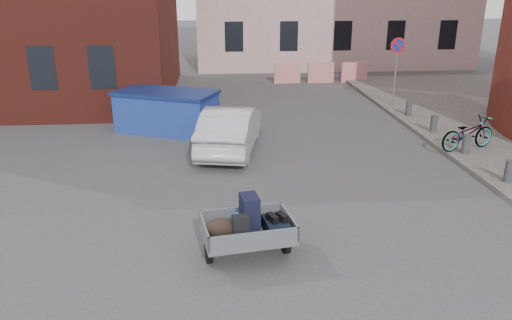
{
  "coord_description": "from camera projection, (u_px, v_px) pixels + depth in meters",
  "views": [
    {
      "loc": [
        -1.17,
        -9.66,
        4.76
      ],
      "look_at": [
        -0.29,
        0.58,
        1.1
      ],
      "focal_mm": 35.0,
      "sensor_mm": 36.0,
      "label": 1
    }
  ],
  "objects": [
    {
      "name": "dumpster",
      "position": [
        167.0,
        111.0,
        16.73
      ],
      "size": [
        3.69,
        2.86,
        1.38
      ],
      "rotation": [
        0.0,
        0.0,
        -0.41
      ],
      "color": "#1F3A94",
      "rests_on": "ground"
    },
    {
      "name": "no_parking_sign",
      "position": [
        397.0,
        57.0,
        19.46
      ],
      "size": [
        0.6,
        0.09,
        2.65
      ],
      "color": "gray",
      "rests_on": "sidewalk"
    },
    {
      "name": "bollards",
      "position": [
        466.0,
        144.0,
        14.3
      ],
      "size": [
        0.22,
        9.02,
        0.55
      ],
      "color": "#3A3A3D",
      "rests_on": "sidewalk"
    },
    {
      "name": "trailer",
      "position": [
        247.0,
        227.0,
        8.97
      ],
      "size": [
        1.75,
        1.91,
        1.2
      ],
      "rotation": [
        0.0,
        0.0,
        0.16
      ],
      "color": "black",
      "rests_on": "ground"
    },
    {
      "name": "silver_car",
      "position": [
        230.0,
        128.0,
        14.84
      ],
      "size": [
        2.19,
        4.3,
        1.35
      ],
      "primitive_type": "imported",
      "rotation": [
        0.0,
        0.0,
        2.95
      ],
      "color": "#A8ABB0",
      "rests_on": "ground"
    },
    {
      "name": "ground",
      "position": [
        272.0,
        217.0,
        10.76
      ],
      "size": [
        120.0,
        120.0,
        0.0
      ],
      "primitive_type": "plane",
      "color": "#38383A",
      "rests_on": "ground"
    },
    {
      "name": "barriers",
      "position": [
        321.0,
        73.0,
        25.0
      ],
      "size": [
        4.7,
        0.18,
        1.0
      ],
      "color": "red",
      "rests_on": "ground"
    },
    {
      "name": "bicycle",
      "position": [
        468.0,
        133.0,
        14.57
      ],
      "size": [
        1.97,
        1.17,
        0.98
      ],
      "primitive_type": "imported",
      "rotation": [
        0.0,
        0.0,
        1.87
      ],
      "color": "black",
      "rests_on": "sidewalk"
    }
  ]
}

